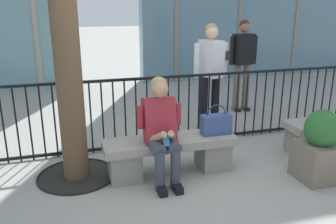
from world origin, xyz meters
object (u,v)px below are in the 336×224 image
stone_bench (170,152)px  seated_person_with_phone (161,127)px  bystander_further_back (210,70)px  planter (319,148)px  handbag_on_bench (216,124)px  bystander_at_railing (243,59)px

stone_bench → seated_person_with_phone: seated_person_with_phone is taller
bystander_further_back → planter: (0.57, -1.90, -0.61)m
seated_person_with_phone → handbag_on_bench: seated_person_with_phone is taller
stone_bench → bystander_further_back: 1.78m
stone_bench → planter: bearing=-21.8°
bystander_at_railing → seated_person_with_phone: bearing=-134.1°
stone_bench → bystander_further_back: bearing=50.6°
bystander_at_railing → bystander_further_back: (-1.05, -0.92, 0.00)m
stone_bench → handbag_on_bench: (0.58, -0.01, 0.31)m
seated_person_with_phone → stone_bench: bearing=41.2°
handbag_on_bench → bystander_at_railing: 2.69m
stone_bench → bystander_at_railing: size_ratio=0.94×
bystander_at_railing → planter: 2.92m
seated_person_with_phone → bystander_further_back: (1.18, 1.39, 0.35)m
seated_person_with_phone → handbag_on_bench: 0.74m
bystander_at_railing → planter: size_ratio=2.01×
bystander_further_back → planter: bystander_further_back is taller
planter → stone_bench: bearing=158.2°
stone_bench → bystander_further_back: bystander_further_back is taller
handbag_on_bench → bystander_further_back: (0.45, 1.27, 0.42)m
bystander_further_back → bystander_at_railing: bearing=41.1°
planter → bystander_at_railing: bearing=80.2°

